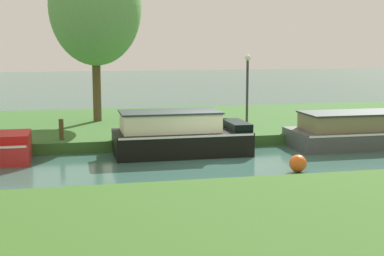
{
  "coord_description": "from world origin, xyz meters",
  "views": [
    {
      "loc": [
        -4.73,
        -17.32,
        3.82
      ],
      "look_at": [
        -0.6,
        1.2,
        0.9
      ],
      "focal_mm": 51.96,
      "sensor_mm": 36.0,
      "label": 1
    }
  ],
  "objects_px": {
    "willow_tree_left": "(95,7)",
    "lamp_post": "(247,82)",
    "mooring_post_far": "(61,129)",
    "channel_buoy": "(298,164)",
    "black_narrowboat": "(179,135)"
  },
  "relations": [
    {
      "from": "mooring_post_far",
      "to": "channel_buoy",
      "type": "height_order",
      "value": "mooring_post_far"
    },
    {
      "from": "black_narrowboat",
      "to": "mooring_post_far",
      "type": "height_order",
      "value": "black_narrowboat"
    },
    {
      "from": "black_narrowboat",
      "to": "mooring_post_far",
      "type": "distance_m",
      "value": 4.27
    },
    {
      "from": "black_narrowboat",
      "to": "mooring_post_far",
      "type": "relative_size",
      "value": 6.28
    },
    {
      "from": "black_narrowboat",
      "to": "lamp_post",
      "type": "distance_m",
      "value": 4.71
    },
    {
      "from": "black_narrowboat",
      "to": "willow_tree_left",
      "type": "xyz_separation_m",
      "value": [
        -2.47,
        5.67,
        4.67
      ]
    },
    {
      "from": "black_narrowboat",
      "to": "willow_tree_left",
      "type": "height_order",
      "value": "willow_tree_left"
    },
    {
      "from": "willow_tree_left",
      "to": "channel_buoy",
      "type": "distance_m",
      "value": 11.73
    },
    {
      "from": "willow_tree_left",
      "to": "mooring_post_far",
      "type": "bearing_deg",
      "value": -110.05
    },
    {
      "from": "mooring_post_far",
      "to": "channel_buoy",
      "type": "xyz_separation_m",
      "value": [
        6.9,
        -4.96,
        -0.51
      ]
    },
    {
      "from": "willow_tree_left",
      "to": "lamp_post",
      "type": "distance_m",
      "value": 7.18
    },
    {
      "from": "lamp_post",
      "to": "channel_buoy",
      "type": "distance_m",
      "value": 6.62
    },
    {
      "from": "lamp_post",
      "to": "black_narrowboat",
      "type": "bearing_deg",
      "value": -139.63
    },
    {
      "from": "lamp_post",
      "to": "willow_tree_left",
      "type": "bearing_deg",
      "value": 154.39
    },
    {
      "from": "mooring_post_far",
      "to": "channel_buoy",
      "type": "distance_m",
      "value": 8.51
    }
  ]
}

